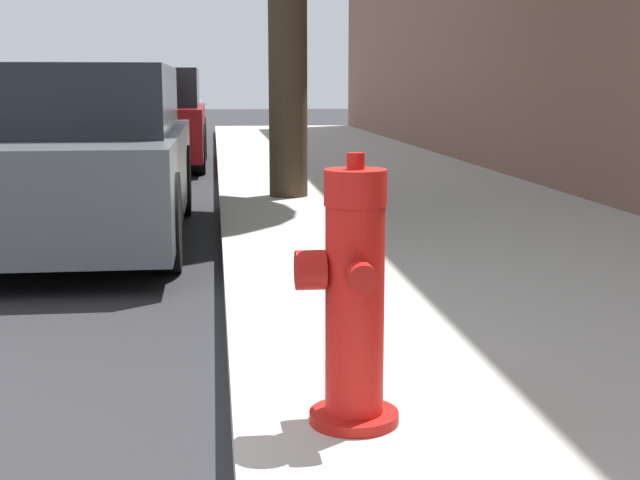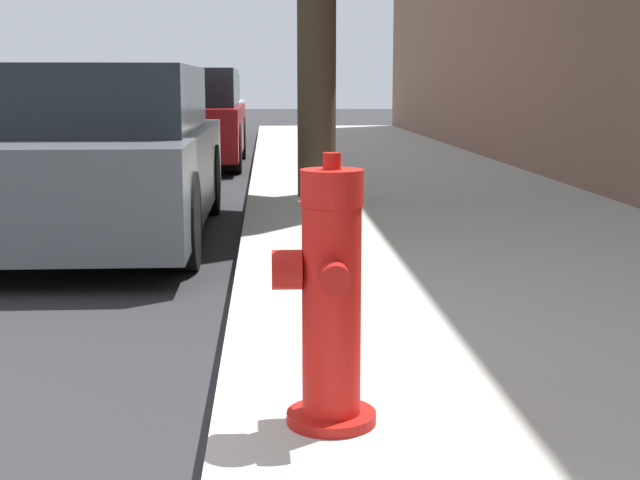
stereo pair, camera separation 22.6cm
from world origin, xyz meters
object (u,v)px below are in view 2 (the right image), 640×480
fire_hydrant (330,301)px  parked_car_near (94,156)px  parked_car_mid (182,119)px  parked_car_far (198,110)px

fire_hydrant → parked_car_near: bearing=109.4°
fire_hydrant → parked_car_mid: size_ratio=0.22×
parked_car_mid → parked_car_near: bearing=-90.9°
parked_car_near → parked_car_mid: parked_car_mid is taller
parked_car_mid → parked_car_far: parked_car_mid is taller
fire_hydrant → parked_car_near: (-1.51, 4.29, 0.10)m
fire_hydrant → parked_car_far: size_ratio=0.20×
parked_car_near → parked_car_mid: size_ratio=1.06×
fire_hydrant → parked_car_mid: parked_car_mid is taller
fire_hydrant → parked_car_near: 4.55m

